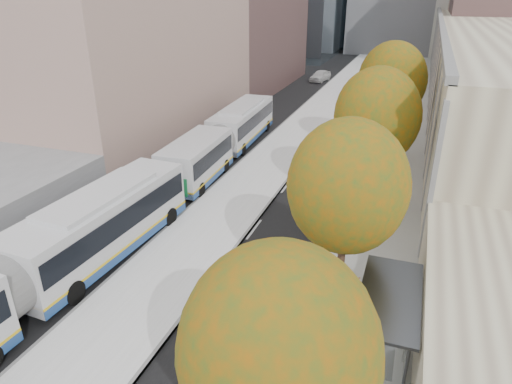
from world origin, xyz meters
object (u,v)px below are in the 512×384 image
at_px(bus_near, 33,270).
at_px(cyclist, 254,306).
at_px(distant_car, 320,76).
at_px(bus_far, 225,136).
at_px(bus_shelter, 395,308).

relative_size(bus_near, cyclist, 9.13).
relative_size(cyclist, distant_car, 0.47).
distance_m(bus_near, bus_far, 18.47).
relative_size(bus_shelter, cyclist, 2.22).
bearing_deg(distant_car, bus_far, -79.81).
bearing_deg(bus_far, cyclist, -66.04).
bearing_deg(cyclist, bus_near, -176.21).
bearing_deg(bus_far, bus_shelter, -54.57).
xyz_separation_m(bus_shelter, bus_far, (-13.14, 16.89, -0.65)).
distance_m(bus_far, cyclist, 18.53).
height_order(bus_shelter, cyclist, bus_shelter).
distance_m(bus_far, distant_car, 31.55).
distance_m(bus_shelter, bus_far, 21.41).
xyz_separation_m(bus_near, bus_far, (0.05, 18.47, -0.10)).
xyz_separation_m(bus_shelter, bus_near, (-13.20, -1.58, -0.55)).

